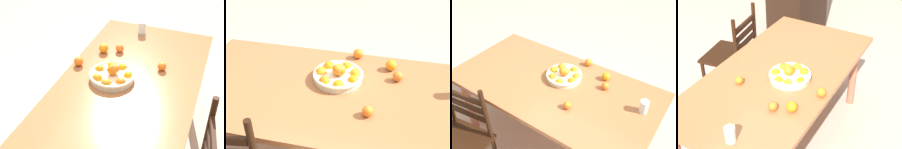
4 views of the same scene
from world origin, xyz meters
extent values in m
plane|color=tan|center=(0.00, 0.00, 0.00)|extent=(12.00, 12.00, 0.00)
cube|color=#9F5F38|center=(0.00, 0.00, 0.70)|extent=(1.82, 0.94, 0.04)
cylinder|color=#A55F47|center=(-0.80, -0.36, 0.34)|extent=(0.07, 0.07, 0.68)
cylinder|color=#A55F47|center=(0.80, -0.36, 0.34)|extent=(0.07, 0.07, 0.68)
cylinder|color=#A55F47|center=(0.80, 0.36, 0.34)|extent=(0.07, 0.07, 0.68)
cube|color=black|center=(0.38, 0.80, 0.44)|extent=(0.51, 0.51, 0.03)
cylinder|color=black|center=(0.61, 0.63, 0.22)|extent=(0.04, 0.04, 0.43)
cylinder|color=black|center=(0.22, 0.57, 0.70)|extent=(0.04, 0.04, 0.48)
cube|color=black|center=(0.41, 0.60, 0.63)|extent=(0.36, 0.08, 0.04)
cube|color=black|center=(0.41, 0.60, 0.72)|extent=(0.36, 0.08, 0.04)
cube|color=black|center=(0.41, 0.60, 0.81)|extent=(0.36, 0.08, 0.04)
cylinder|color=beige|center=(-0.03, -0.12, 0.74)|extent=(0.31, 0.31, 0.04)
torus|color=beige|center=(-0.03, -0.12, 0.76)|extent=(0.32, 0.32, 0.02)
sphere|color=orange|center=(0.08, -0.12, 0.76)|extent=(0.07, 0.07, 0.07)
sphere|color=orange|center=(0.04, -0.03, 0.76)|extent=(0.07, 0.07, 0.07)
sphere|color=orange|center=(-0.06, -0.01, 0.76)|extent=(0.07, 0.07, 0.07)
sphere|color=orange|center=(-0.13, -0.08, 0.76)|extent=(0.07, 0.07, 0.07)
sphere|color=orange|center=(-0.13, -0.16, 0.76)|extent=(0.07, 0.07, 0.07)
sphere|color=orange|center=(-0.06, -0.23, 0.76)|extent=(0.07, 0.07, 0.07)
sphere|color=orange|center=(0.05, -0.20, 0.76)|extent=(0.07, 0.07, 0.07)
sphere|color=orange|center=(-0.03, -0.10, 0.81)|extent=(0.07, 0.07, 0.07)
sphere|color=orange|center=(-0.04, -0.11, 0.80)|extent=(0.07, 0.07, 0.07)
sphere|color=orange|center=(-0.05, -0.12, 0.80)|extent=(0.06, 0.06, 0.06)
sphere|color=orange|center=(-0.03, -0.12, 0.80)|extent=(0.07, 0.07, 0.07)
sphere|color=orange|center=(-0.40, -0.19, 0.75)|extent=(0.06, 0.06, 0.06)
sphere|color=orange|center=(-0.26, 0.18, 0.75)|extent=(0.06, 0.06, 0.06)
sphere|color=orange|center=(-0.11, -0.41, 0.76)|extent=(0.07, 0.07, 0.07)
sphere|color=orange|center=(-0.35, -0.31, 0.76)|extent=(0.07, 0.07, 0.07)
cylinder|color=silver|center=(-0.76, -0.12, 0.77)|extent=(0.07, 0.07, 0.11)
camera|label=1|loc=(1.69, 0.53, 2.05)|focal=52.21mm
camera|label=2|loc=(-0.40, 1.47, 1.88)|focal=50.29mm
camera|label=3|loc=(-1.06, 1.38, 2.16)|focal=41.70mm
camera|label=4|loc=(-1.86, -1.13, 2.20)|focal=54.66mm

